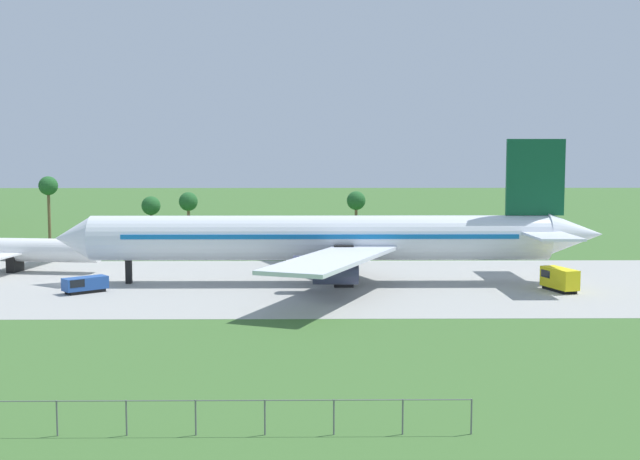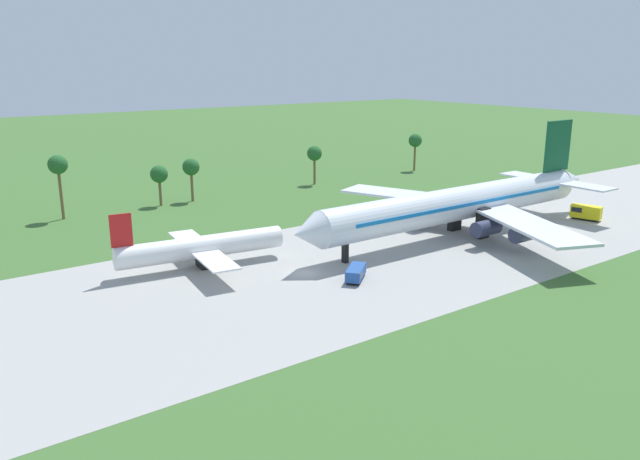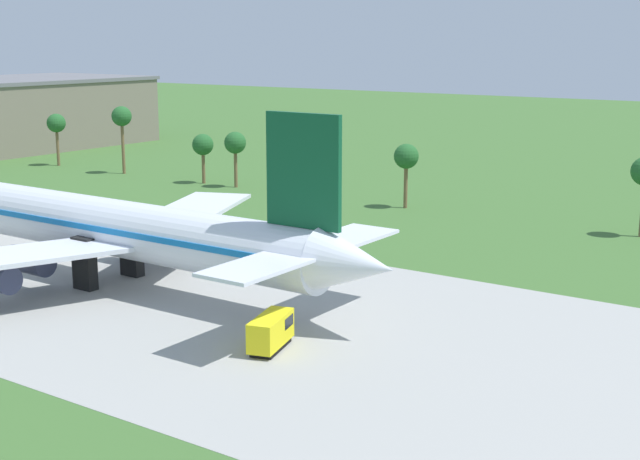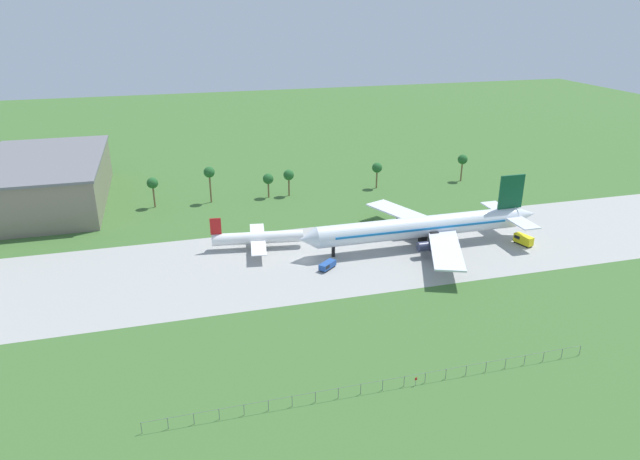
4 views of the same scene
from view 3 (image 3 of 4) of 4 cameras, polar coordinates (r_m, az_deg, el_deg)
jet_airliner at (r=92.40m, az=-13.99°, el=0.28°), size 69.26×52.61×18.23m
baggage_tug at (r=71.10m, az=-3.13°, el=-6.48°), size 3.45×5.75×2.77m
terminal_building at (r=213.81m, az=-19.52°, el=7.07°), size 36.72×61.20×15.33m
palm_tree_row at (r=145.22m, az=-4.50°, el=5.70°), size 113.99×3.60×12.24m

